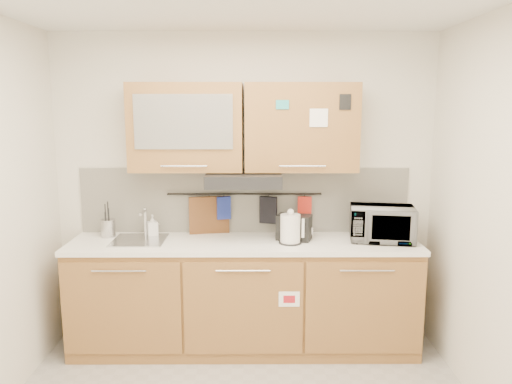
{
  "coord_description": "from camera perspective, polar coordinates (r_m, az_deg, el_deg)",
  "views": [
    {
      "loc": [
        0.08,
        -2.72,
        2.01
      ],
      "look_at": [
        0.1,
        1.05,
        1.35
      ],
      "focal_mm": 35.0,
      "sensor_mm": 36.0,
      "label": 1
    }
  ],
  "objects": [
    {
      "name": "backsplash",
      "position": [
        4.28,
        -1.33,
        -0.94
      ],
      "size": [
        2.8,
        0.02,
        0.56
      ],
      "primitive_type": "cube",
      "color": "silver",
      "rests_on": "countertop"
    },
    {
      "name": "upper_cabinets",
      "position": [
        4.05,
        -1.48,
        7.41
      ],
      "size": [
        1.82,
        0.37,
        0.7
      ],
      "color": "olive",
      "rests_on": "wall_back"
    },
    {
      "name": "range_hood",
      "position": [
        4.01,
        -1.41,
        1.5
      ],
      "size": [
        0.6,
        0.46,
        0.1
      ],
      "primitive_type": "cube",
      "color": "black",
      "rests_on": "upper_cabinets"
    },
    {
      "name": "soap_bottle",
      "position": [
        4.28,
        -11.74,
        -3.76
      ],
      "size": [
        0.1,
        0.11,
        0.18
      ],
      "primitive_type": "imported",
      "rotation": [
        0.0,
        0.0,
        0.34
      ],
      "color": "#999999",
      "rests_on": "countertop"
    },
    {
      "name": "cutting_board",
      "position": [
        4.29,
        -5.36,
        -3.32
      ],
      "size": [
        0.34,
        0.08,
        0.42
      ],
      "primitive_type": "cube",
      "rotation": [
        0.0,
        0.0,
        0.18
      ],
      "color": "brown",
      "rests_on": "utensil_rail"
    },
    {
      "name": "pot_holder",
      "position": [
        4.26,
        5.58,
        -1.49
      ],
      "size": [
        0.12,
        0.03,
        0.14
      ],
      "primitive_type": "cube",
      "rotation": [
        0.0,
        0.0,
        -0.07
      ],
      "color": "red",
      "rests_on": "utensil_rail"
    },
    {
      "name": "sink",
      "position": [
        4.18,
        -13.16,
        -5.37
      ],
      "size": [
        0.42,
        0.4,
        0.26
      ],
      "color": "silver",
      "rests_on": "countertop"
    },
    {
      "name": "toaster",
      "position": [
        4.09,
        4.38,
        -4.02
      ],
      "size": [
        0.31,
        0.24,
        0.2
      ],
      "rotation": [
        0.0,
        0.0,
        -0.31
      ],
      "color": "black",
      "rests_on": "countertop"
    },
    {
      "name": "wall_back",
      "position": [
        4.28,
        -1.33,
        0.41
      ],
      "size": [
        3.2,
        0.0,
        3.2
      ],
      "primitive_type": "plane",
      "rotation": [
        1.57,
        0.0,
        0.0
      ],
      "color": "silver",
      "rests_on": "ground"
    },
    {
      "name": "dark_pouch",
      "position": [
        4.25,
        1.41,
        -2.07
      ],
      "size": [
        0.15,
        0.08,
        0.23
      ],
      "primitive_type": "cube",
      "rotation": [
        0.0,
        0.0,
        -0.29
      ],
      "color": "black",
      "rests_on": "utensil_rail"
    },
    {
      "name": "oven_mitt",
      "position": [
        4.25,
        -3.7,
        -1.83
      ],
      "size": [
        0.12,
        0.06,
        0.19
      ],
      "primitive_type": "cube",
      "rotation": [
        0.0,
        0.0,
        0.28
      ],
      "color": "navy",
      "rests_on": "utensil_rail"
    },
    {
      "name": "utensil_crock",
      "position": [
        4.35,
        -16.54,
        -3.94
      ],
      "size": [
        0.14,
        0.14,
        0.3
      ],
      "rotation": [
        0.0,
        0.0,
        -0.2
      ],
      "color": "#ADADB1",
      "rests_on": "countertop"
    },
    {
      "name": "base_cabinet",
      "position": [
        4.23,
        -1.36,
        -12.34
      ],
      "size": [
        2.8,
        0.64,
        0.88
      ],
      "color": "olive",
      "rests_on": "floor"
    },
    {
      "name": "countertop",
      "position": [
        4.06,
        -1.39,
        -5.89
      ],
      "size": [
        2.82,
        0.62,
        0.04
      ],
      "primitive_type": "cube",
      "color": "white",
      "rests_on": "base_cabinet"
    },
    {
      "name": "kettle",
      "position": [
        3.98,
        3.97,
        -4.31
      ],
      "size": [
        0.2,
        0.18,
        0.28
      ],
      "rotation": [
        0.0,
        0.0,
        -0.14
      ],
      "color": "silver",
      "rests_on": "countertop"
    },
    {
      "name": "utensil_rail",
      "position": [
        4.24,
        -1.34,
        -0.24
      ],
      "size": [
        1.3,
        0.02,
        0.02
      ],
      "primitive_type": "cylinder",
      "rotation": [
        0.0,
        1.57,
        0.0
      ],
      "color": "black",
      "rests_on": "backsplash"
    },
    {
      "name": "microwave",
      "position": [
        4.17,
        14.19,
        -3.53
      ],
      "size": [
        0.55,
        0.42,
        0.28
      ],
      "primitive_type": "imported",
      "rotation": [
        0.0,
        0.0,
        -0.15
      ],
      "color": "#999999",
      "rests_on": "countertop"
    }
  ]
}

